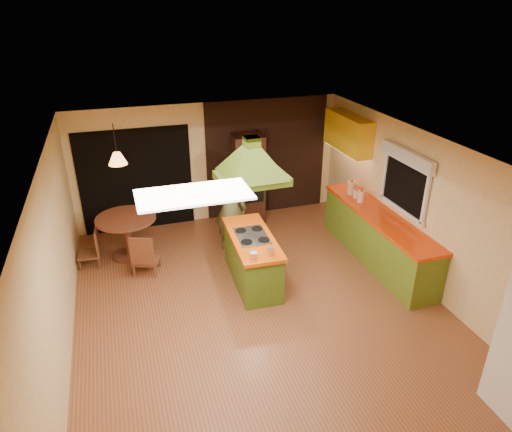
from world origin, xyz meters
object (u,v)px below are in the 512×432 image
object	(u,v)px
wall_oven	(248,178)
canister_large	(351,188)
man	(230,208)
kitchen_island	(252,258)
dining_table	(127,229)

from	to	relation	value
wall_oven	canister_large	size ratio (longest dim) A/B	7.60
man	wall_oven	distance (m)	1.31
kitchen_island	dining_table	distance (m)	2.41
wall_oven	canister_large	world-z (taller)	wall_oven
man	dining_table	bearing A→B (deg)	16.01
wall_oven	kitchen_island	bearing A→B (deg)	-101.59
kitchen_island	wall_oven	xyz separation A→B (m)	(0.63, 2.30, 0.51)
kitchen_island	canister_large	distance (m)	2.55
dining_table	kitchen_island	bearing A→B (deg)	-37.29
dining_table	canister_large	size ratio (longest dim) A/B	4.37
wall_oven	dining_table	size ratio (longest dim) A/B	1.74
kitchen_island	dining_table	bearing A→B (deg)	145.39
kitchen_island	wall_oven	distance (m)	2.44
man	dining_table	size ratio (longest dim) A/B	1.55
wall_oven	canister_large	xyz separation A→B (m)	(1.66, -1.37, 0.11)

